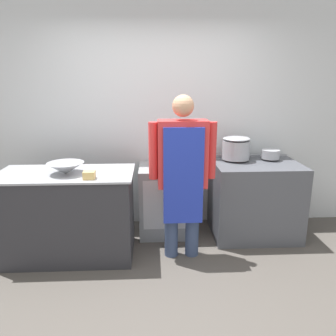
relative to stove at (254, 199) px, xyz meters
name	(u,v)px	position (x,y,z in m)	size (l,w,h in m)	color
ground_plane	(162,300)	(-1.14, -1.19, -0.44)	(14.00, 14.00, 0.00)	#4C4742
wall_back	(157,118)	(-1.14, 0.44, 0.91)	(8.00, 0.05, 2.70)	silver
prep_counter	(68,215)	(-2.08, -0.39, 0.01)	(1.37, 0.69, 0.90)	#2D2D33
stove	(254,199)	(0.00, 0.00, 0.00)	(0.98, 0.74, 0.90)	#4C4F56
fridge_unit	(167,200)	(-1.04, 0.11, -0.03)	(0.64, 0.57, 0.82)	#93999E
person_cook	(182,169)	(-0.90, -0.46, 0.51)	(0.67, 0.24, 1.67)	#38476B
mixing_bowl	(66,168)	(-2.05, -0.42, 0.52)	(0.36, 0.36, 0.11)	#9EA0A8
plastic_tub	(89,175)	(-1.79, -0.61, 0.50)	(0.11, 0.11, 0.07)	#D8B266
stock_pot	(236,148)	(-0.22, 0.13, 0.60)	(0.32, 0.32, 0.27)	#9EA0A8
sauce_pot	(270,154)	(0.20, 0.13, 0.51)	(0.21, 0.21, 0.10)	#9EA0A8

